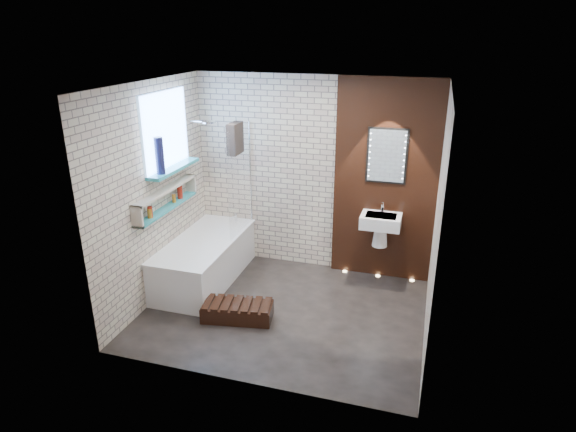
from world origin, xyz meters
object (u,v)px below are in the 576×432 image
(washbasin, at_px, (381,225))
(walnut_step, at_px, (238,312))
(bath_screen, at_px, (240,180))
(led_mirror, at_px, (387,156))
(bathtub, at_px, (205,260))

(washbasin, height_order, walnut_step, washbasin)
(bath_screen, relative_size, washbasin, 2.41)
(walnut_step, bearing_deg, bath_screen, 108.60)
(led_mirror, bearing_deg, washbasin, -90.00)
(bath_screen, xyz_separation_m, led_mirror, (1.82, 0.34, 0.37))
(bathtub, height_order, bath_screen, bath_screen)
(led_mirror, relative_size, walnut_step, 0.88)
(led_mirror, bearing_deg, bath_screen, -169.34)
(washbasin, bearing_deg, bathtub, -163.99)
(bathtub, height_order, led_mirror, led_mirror)
(bathtub, distance_m, walnut_step, 1.08)
(led_mirror, height_order, walnut_step, led_mirror)
(bathtub, height_order, walnut_step, bathtub)
(washbasin, bearing_deg, walnut_step, -135.93)
(bath_screen, xyz_separation_m, walnut_step, (0.40, -1.19, -1.19))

